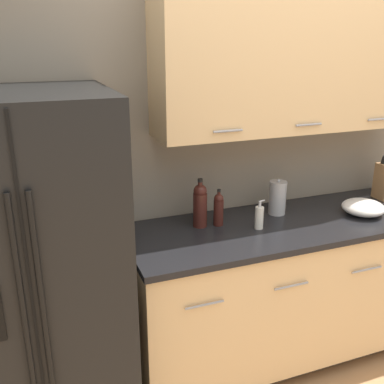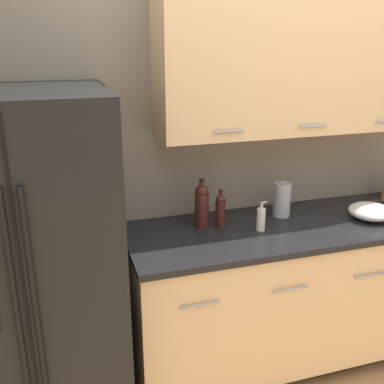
# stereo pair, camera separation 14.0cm
# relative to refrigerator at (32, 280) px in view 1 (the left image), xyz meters

# --- Properties ---
(wall_back) EXTENTS (10.00, 0.39, 2.60)m
(wall_back) POSITION_rel_refrigerator_xyz_m (1.44, 0.36, 0.57)
(wall_back) COLOR gray
(wall_back) RESTS_ON ground_plane
(counter_unit) EXTENTS (2.05, 0.64, 0.92)m
(counter_unit) POSITION_rel_refrigerator_xyz_m (1.49, 0.06, -0.39)
(counter_unit) COLOR black
(counter_unit) RESTS_ON ground_plane
(refrigerator) EXTENTS (0.82, 0.77, 1.72)m
(refrigerator) POSITION_rel_refrigerator_xyz_m (0.00, 0.00, 0.00)
(refrigerator) COLOR black
(refrigerator) RESTS_ON ground_plane
(wine_bottle) EXTENTS (0.08, 0.08, 0.28)m
(wine_bottle) POSITION_rel_refrigerator_xyz_m (0.91, 0.18, 0.19)
(wine_bottle) COLOR #3D1914
(wine_bottle) RESTS_ON counter_unit
(soap_dispenser) EXTENTS (0.05, 0.05, 0.17)m
(soap_dispenser) POSITION_rel_refrigerator_xyz_m (1.20, 0.03, 0.13)
(soap_dispenser) COLOR silver
(soap_dispenser) RESTS_ON counter_unit
(oil_bottle) EXTENTS (0.06, 0.06, 0.21)m
(oil_bottle) POSITION_rel_refrigerator_xyz_m (1.01, 0.15, 0.16)
(oil_bottle) COLOR #3D1914
(oil_bottle) RESTS_ON counter_unit
(steel_canister) EXTENTS (0.10, 0.10, 0.22)m
(steel_canister) POSITION_rel_refrigerator_xyz_m (1.41, 0.19, 0.16)
(steel_canister) COLOR #A3A3A5
(steel_canister) RESTS_ON counter_unit
(mixing_bowl) EXTENTS (0.25, 0.25, 0.09)m
(mixing_bowl) POSITION_rel_refrigerator_xyz_m (1.89, -0.01, 0.10)
(mixing_bowl) COLOR white
(mixing_bowl) RESTS_ON counter_unit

